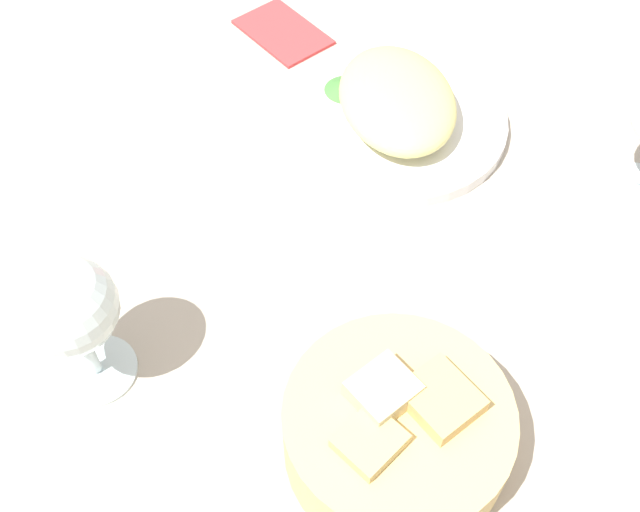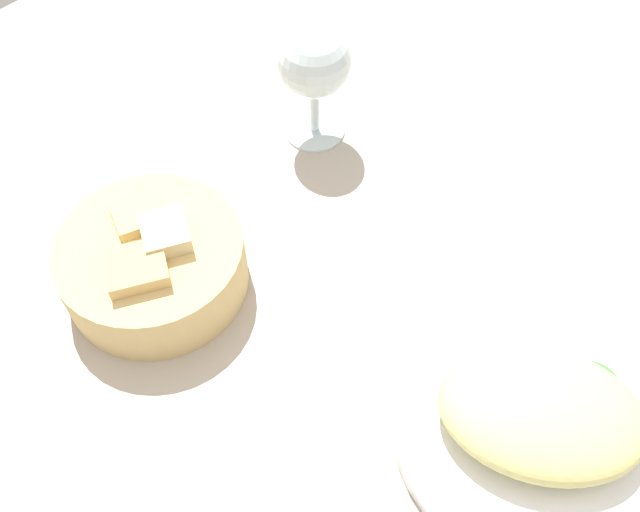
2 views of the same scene
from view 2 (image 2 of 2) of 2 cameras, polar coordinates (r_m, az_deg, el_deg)
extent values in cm
cube|color=#B1A797|center=(60.60, 2.21, -12.35)|extent=(140.00, 140.00, 2.00)
cylinder|color=white|center=(60.60, 17.20, -13.35)|extent=(23.29, 23.29, 1.40)
ellipsoid|color=#DCD47F|center=(58.00, 17.92, -12.23)|extent=(20.06, 18.60, 4.49)
cone|color=#44833C|center=(62.56, 21.92, -9.66)|extent=(4.62, 4.62, 1.21)
cylinder|color=tan|center=(64.88, -13.63, -0.63)|extent=(17.00, 17.00, 5.89)
cube|color=tan|center=(65.45, -14.77, 2.41)|extent=(5.44, 5.21, 4.29)
cube|color=tan|center=(61.84, -14.61, -1.91)|extent=(6.51, 6.69, 5.09)
cube|color=beige|center=(62.90, -12.48, 1.12)|extent=(5.81, 5.63, 4.43)
cylinder|color=silver|center=(78.22, -0.44, 10.45)|extent=(6.66, 6.66, 0.60)
cylinder|color=silver|center=(76.19, -0.45, 12.05)|extent=(1.00, 1.00, 5.31)
sphere|color=silver|center=(71.99, -0.49, 15.85)|extent=(7.60, 7.60, 7.60)
camera|label=1|loc=(0.62, -52.66, 42.72)|focal=43.38mm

